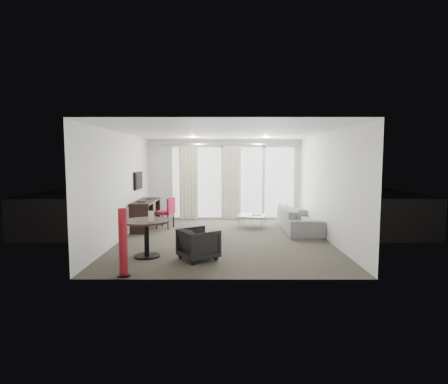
{
  "coord_description": "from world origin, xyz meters",
  "views": [
    {
      "loc": [
        0.01,
        -8.51,
        1.93
      ],
      "look_at": [
        0.0,
        0.6,
        1.1
      ],
      "focal_mm": 28.0,
      "sensor_mm": 36.0,
      "label": 1
    }
  ],
  "objects_px": {
    "desk_chair": "(165,213)",
    "coffee_table": "(252,221)",
    "round_table": "(147,239)",
    "red_lamp": "(123,243)",
    "rattan_chair_a": "(253,202)",
    "tub_armchair": "(199,244)",
    "desk": "(146,214)",
    "sofa": "(299,219)",
    "rattan_chair_b": "(269,200)"
  },
  "relations": [
    {
      "from": "desk",
      "to": "desk_chair",
      "type": "height_order",
      "value": "desk_chair"
    },
    {
      "from": "round_table",
      "to": "red_lamp",
      "type": "distance_m",
      "value": 1.2
    },
    {
      "from": "rattan_chair_a",
      "to": "tub_armchair",
      "type": "bearing_deg",
      "value": -121.02
    },
    {
      "from": "coffee_table",
      "to": "red_lamp",
      "type": "bearing_deg",
      "value": -120.21
    },
    {
      "from": "rattan_chair_b",
      "to": "desk_chair",
      "type": "bearing_deg",
      "value": -143.76
    },
    {
      "from": "coffee_table",
      "to": "tub_armchair",
      "type": "bearing_deg",
      "value": -111.62
    },
    {
      "from": "rattan_chair_a",
      "to": "rattan_chair_b",
      "type": "xyz_separation_m",
      "value": [
        0.71,
        1.03,
        -0.05
      ]
    },
    {
      "from": "tub_armchair",
      "to": "coffee_table",
      "type": "xyz_separation_m",
      "value": [
        1.3,
        3.29,
        -0.13
      ]
    },
    {
      "from": "coffee_table",
      "to": "rattan_chair_b",
      "type": "height_order",
      "value": "rattan_chair_b"
    },
    {
      "from": "coffee_table",
      "to": "rattan_chair_a",
      "type": "bearing_deg",
      "value": 84.83
    },
    {
      "from": "round_table",
      "to": "rattan_chair_a",
      "type": "relative_size",
      "value": 1.05
    },
    {
      "from": "round_table",
      "to": "tub_armchair",
      "type": "distance_m",
      "value": 1.08
    },
    {
      "from": "sofa",
      "to": "rattan_chair_a",
      "type": "bearing_deg",
      "value": 17.97
    },
    {
      "from": "rattan_chair_b",
      "to": "red_lamp",
      "type": "bearing_deg",
      "value": -124.67
    },
    {
      "from": "rattan_chair_a",
      "to": "red_lamp",
      "type": "bearing_deg",
      "value": -127.99
    },
    {
      "from": "round_table",
      "to": "red_lamp",
      "type": "xyz_separation_m",
      "value": [
        -0.13,
        -1.18,
        0.2
      ]
    },
    {
      "from": "round_table",
      "to": "rattan_chair_a",
      "type": "bearing_deg",
      "value": 65.44
    },
    {
      "from": "red_lamp",
      "to": "sofa",
      "type": "height_order",
      "value": "red_lamp"
    },
    {
      "from": "round_table",
      "to": "sofa",
      "type": "bearing_deg",
      "value": 35.77
    },
    {
      "from": "tub_armchair",
      "to": "coffee_table",
      "type": "distance_m",
      "value": 3.54
    },
    {
      "from": "coffee_table",
      "to": "round_table",
      "type": "bearing_deg",
      "value": -127.37
    },
    {
      "from": "tub_armchair",
      "to": "coffee_table",
      "type": "bearing_deg",
      "value": -55.63
    },
    {
      "from": "desk_chair",
      "to": "red_lamp",
      "type": "distance_m",
      "value": 4.14
    },
    {
      "from": "desk",
      "to": "desk_chair",
      "type": "relative_size",
      "value": 1.93
    },
    {
      "from": "round_table",
      "to": "rattan_chair_a",
      "type": "xyz_separation_m",
      "value": [
        2.59,
        5.67,
        0.07
      ]
    },
    {
      "from": "red_lamp",
      "to": "rattan_chair_a",
      "type": "distance_m",
      "value": 7.37
    },
    {
      "from": "desk_chair",
      "to": "coffee_table",
      "type": "distance_m",
      "value": 2.51
    },
    {
      "from": "rattan_chair_a",
      "to": "desk",
      "type": "bearing_deg",
      "value": -156.28
    },
    {
      "from": "red_lamp",
      "to": "rattan_chair_a",
      "type": "xyz_separation_m",
      "value": [
        2.72,
        6.85,
        -0.13
      ]
    },
    {
      "from": "round_table",
      "to": "sofa",
      "type": "relative_size",
      "value": 0.42
    },
    {
      "from": "round_table",
      "to": "desk",
      "type": "bearing_deg",
      "value": 102.85
    },
    {
      "from": "tub_armchair",
      "to": "coffee_table",
      "type": "relative_size",
      "value": 0.86
    },
    {
      "from": "tub_armchair",
      "to": "rattan_chair_a",
      "type": "xyz_separation_m",
      "value": [
        1.54,
        5.87,
        0.13
      ]
    },
    {
      "from": "desk_chair",
      "to": "coffee_table",
      "type": "height_order",
      "value": "desk_chair"
    },
    {
      "from": "rattan_chair_a",
      "to": "desk_chair",
      "type": "bearing_deg",
      "value": -151.58
    },
    {
      "from": "desk_chair",
      "to": "coffee_table",
      "type": "bearing_deg",
      "value": 19.89
    },
    {
      "from": "desk_chair",
      "to": "coffee_table",
      "type": "xyz_separation_m",
      "value": [
        2.5,
        0.12,
        -0.26
      ]
    },
    {
      "from": "round_table",
      "to": "coffee_table",
      "type": "distance_m",
      "value": 3.89
    },
    {
      "from": "red_lamp",
      "to": "coffee_table",
      "type": "height_order",
      "value": "red_lamp"
    },
    {
      "from": "round_table",
      "to": "red_lamp",
      "type": "relative_size",
      "value": 0.81
    },
    {
      "from": "desk",
      "to": "rattan_chair_b",
      "type": "relative_size",
      "value": 2.16
    },
    {
      "from": "desk",
      "to": "coffee_table",
      "type": "xyz_separation_m",
      "value": [
        3.03,
        0.16,
        -0.22
      ]
    },
    {
      "from": "red_lamp",
      "to": "round_table",
      "type": "bearing_deg",
      "value": 83.94
    },
    {
      "from": "sofa",
      "to": "coffee_table",
      "type": "bearing_deg",
      "value": 67.92
    },
    {
      "from": "desk",
      "to": "sofa",
      "type": "height_order",
      "value": "desk"
    },
    {
      "from": "desk",
      "to": "desk_chair",
      "type": "distance_m",
      "value": 0.53
    },
    {
      "from": "desk",
      "to": "rattan_chair_a",
      "type": "relative_size",
      "value": 1.93
    },
    {
      "from": "tub_armchair",
      "to": "rattan_chair_a",
      "type": "height_order",
      "value": "rattan_chair_a"
    },
    {
      "from": "rattan_chair_b",
      "to": "rattan_chair_a",
      "type": "bearing_deg",
      "value": -135.56
    },
    {
      "from": "desk_chair",
      "to": "round_table",
      "type": "bearing_deg",
      "value": -70.32
    }
  ]
}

